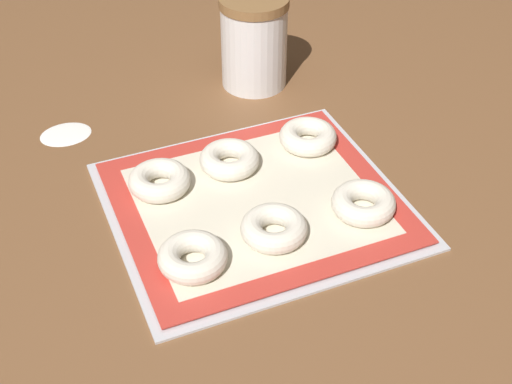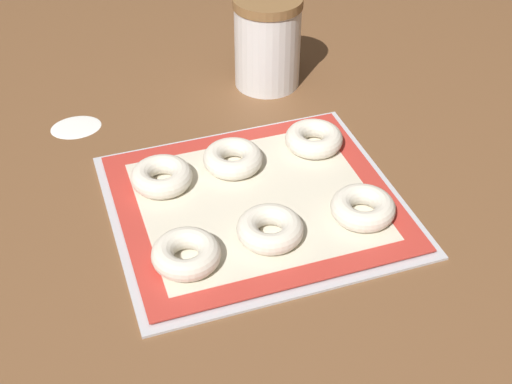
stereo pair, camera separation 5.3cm
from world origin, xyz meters
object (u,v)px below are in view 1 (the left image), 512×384
at_px(bagel_back_left, 160,180).
at_px(bagel_back_right, 308,137).
at_px(bagel_back_center, 229,159).
at_px(baking_tray, 256,204).
at_px(bagel_front_center, 274,228).
at_px(flour_canister, 254,41).
at_px(bagel_front_left, 193,257).
at_px(bagel_front_right, 363,203).

height_order(bagel_back_left, bagel_back_right, same).
bearing_deg(bagel_back_center, bagel_back_left, -175.74).
bearing_deg(baking_tray, bagel_back_right, 36.53).
relative_size(bagel_front_center, bagel_back_center, 1.00).
height_order(bagel_back_left, bagel_back_center, same).
bearing_deg(flour_canister, baking_tray, -112.12).
bearing_deg(bagel_front_left, bagel_back_right, 36.04).
distance_m(bagel_back_center, bagel_back_right, 0.14).
xyz_separation_m(bagel_back_left, bagel_back_right, (0.25, 0.02, 0.00)).
bearing_deg(bagel_back_left, bagel_front_left, -92.24).
height_order(baking_tray, bagel_front_right, bagel_front_right).
distance_m(bagel_front_left, bagel_back_left, 0.17).
distance_m(baking_tray, flour_canister, 0.36).
bearing_deg(bagel_front_center, bagel_back_left, 125.21).
height_order(bagel_front_center, flour_canister, flour_canister).
relative_size(bagel_front_center, bagel_back_right, 1.00).
bearing_deg(baking_tray, flour_canister, 67.88).
xyz_separation_m(baking_tray, bagel_front_left, (-0.13, -0.09, 0.02)).
distance_m(bagel_front_center, bagel_back_center, 0.17).
bearing_deg(bagel_back_center, bagel_front_center, -90.07).
bearing_deg(bagel_back_center, bagel_back_right, 3.50).
relative_size(bagel_front_left, bagel_back_left, 1.00).
relative_size(bagel_front_center, bagel_front_right, 1.00).
xyz_separation_m(bagel_front_center, bagel_back_center, (0.00, 0.17, 0.00)).
bearing_deg(bagel_front_center, bagel_back_center, 89.93).
bearing_deg(bagel_front_left, bagel_back_center, 56.13).
xyz_separation_m(bagel_front_left, bagel_back_right, (0.26, 0.19, 0.00)).
height_order(bagel_front_center, bagel_front_right, same).
height_order(bagel_front_right, bagel_back_left, same).
height_order(bagel_front_left, flour_canister, flour_canister).
relative_size(baking_tray, bagel_back_center, 4.54).
bearing_deg(baking_tray, bagel_front_left, -144.47).
distance_m(bagel_front_left, bagel_back_right, 0.32).
height_order(bagel_front_center, bagel_back_center, same).
xyz_separation_m(bagel_front_right, flour_canister, (0.00, 0.40, 0.06)).
bearing_deg(bagel_front_left, flour_canister, 58.04).
bearing_deg(bagel_front_center, flour_canister, 71.02).
distance_m(bagel_back_center, flour_canister, 0.28).
height_order(bagel_back_center, flour_canister, flour_canister).
xyz_separation_m(bagel_front_center, flour_canister, (0.14, 0.40, 0.06)).
bearing_deg(bagel_back_right, bagel_front_right, -89.72).
distance_m(bagel_front_center, bagel_back_left, 0.19).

